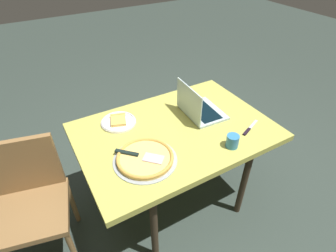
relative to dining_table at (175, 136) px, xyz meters
name	(u,v)px	position (x,y,z in m)	size (l,w,h in m)	color
ground_plane	(174,196)	(0.00, 0.00, -0.66)	(12.00, 12.00, 0.00)	#2E3A33
dining_table	(175,136)	(0.00, 0.00, 0.00)	(1.30, 0.89, 0.71)	#ADAA4A
laptop	(198,109)	(0.23, 0.07, 0.11)	(0.27, 0.33, 0.25)	#ABC1C4
pizza_plate	(118,121)	(-0.31, 0.26, 0.07)	(0.24, 0.24, 0.04)	white
pizza_tray	(145,158)	(-0.31, -0.16, 0.08)	(0.38, 0.38, 0.04)	#939B9F
table_knife	(249,129)	(0.43, -0.25, 0.06)	(0.20, 0.10, 0.01)	#B2BDC6
drink_cup	(232,141)	(0.22, -0.32, 0.10)	(0.08, 0.08, 0.08)	teal
chair_near	(31,197)	(-0.96, 0.11, -0.17)	(0.50, 0.50, 0.85)	brown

